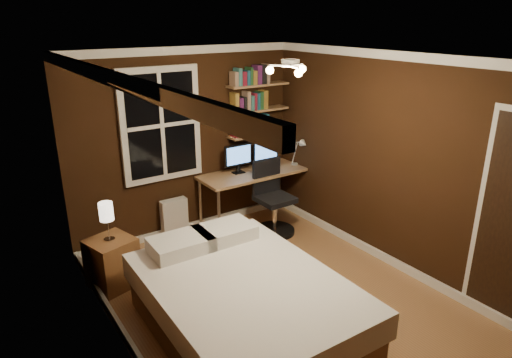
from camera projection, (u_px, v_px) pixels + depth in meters
floor at (279, 300)px, 4.86m from camera, size 4.20×4.20×0.00m
wall_back at (186, 143)px, 6.07m from camera, size 3.20×0.04×2.50m
wall_left at (119, 231)px, 3.59m from camera, size 0.04×4.20×2.50m
wall_right at (391, 163)px, 5.28m from camera, size 0.04×4.20×2.50m
ceiling at (283, 58)px, 4.01m from camera, size 3.20×4.20×0.02m
window at (161, 125)px, 5.76m from camera, size 1.06×0.06×1.46m
ceiling_fixture at (290, 71)px, 3.97m from camera, size 0.44×0.44×0.18m
bookshelf_lower at (258, 134)px, 6.55m from camera, size 0.92×0.22×0.03m
books_row_lower at (258, 125)px, 6.50m from camera, size 0.66×0.16×0.23m
bookshelf_middle at (258, 110)px, 6.43m from camera, size 0.92×0.22×0.03m
books_row_middle at (258, 101)px, 6.39m from camera, size 0.54×0.16×0.23m
bookshelf_upper at (258, 85)px, 6.31m from camera, size 0.92×0.22×0.03m
books_row_upper at (258, 75)px, 6.27m from camera, size 0.54×0.16×0.23m
bed at (244, 305)px, 4.24m from camera, size 1.60×2.20×0.74m
nightstand at (112, 263)px, 5.03m from camera, size 0.56×0.56×0.56m
bedside_lamp at (107, 222)px, 4.87m from camera, size 0.15×0.15×0.44m
radiator at (174, 218)px, 6.18m from camera, size 0.36×0.13×0.54m
desk at (256, 175)px, 6.47m from camera, size 1.63×0.61×0.78m
monitor_left at (238, 159)px, 6.32m from camera, size 0.42×0.12×0.41m
monitor_right at (265, 154)px, 6.56m from camera, size 0.42×0.12×0.41m
desk_lamp at (298, 152)px, 6.61m from camera, size 0.14×0.32×0.44m
office_chair at (273, 206)px, 6.28m from camera, size 0.56×0.56×1.02m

